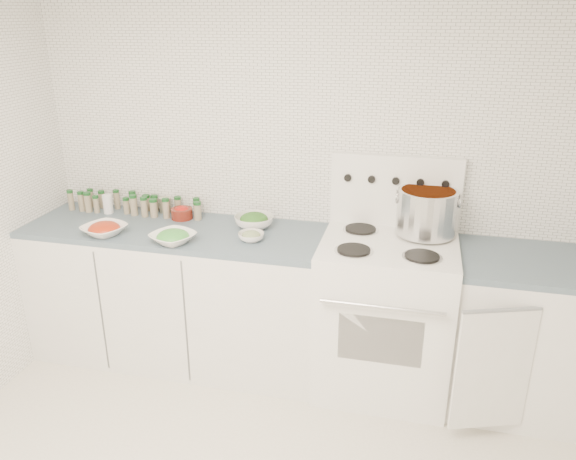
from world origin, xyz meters
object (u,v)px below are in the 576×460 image
at_px(bowl_tomato, 104,229).
at_px(stock_pot, 427,210).
at_px(stove, 385,311).
at_px(bowl_snowpea, 173,237).

bearing_deg(bowl_tomato, stock_pot, 10.77).
xyz_separation_m(stove, bowl_tomato, (-1.66, -0.19, 0.44)).
relative_size(stock_pot, bowl_snowpea, 1.14).
height_order(stock_pot, bowl_snowpea, stock_pot).
height_order(stock_pot, bowl_tomato, stock_pot).
bearing_deg(bowl_tomato, bowl_snowpea, -2.75).
xyz_separation_m(stock_pot, bowl_snowpea, (-1.40, -0.37, -0.15)).
height_order(bowl_tomato, bowl_snowpea, same).
relative_size(stock_pot, bowl_tomato, 1.16).
bearing_deg(bowl_tomato, stove, 6.67).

